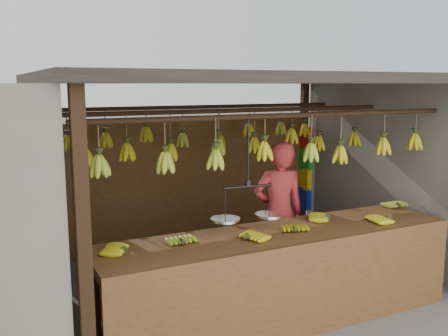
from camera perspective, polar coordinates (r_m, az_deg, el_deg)
ground at (r=6.07m, az=1.29°, el=-12.62°), size 80.00×80.00×0.00m
stall at (r=5.92m, az=-0.12°, el=6.46°), size 4.30×3.30×2.40m
counter at (r=4.79m, az=7.26°, el=-9.84°), size 3.59×0.82×0.96m
hanging_bananas at (r=5.67m, az=1.36°, el=2.76°), size 3.65×2.23×0.40m
balance_scale at (r=4.71m, az=2.73°, el=-5.02°), size 0.71×0.31×0.96m
vendor at (r=5.80m, az=6.27°, el=-5.08°), size 0.68×0.52×1.66m
bag_bundles at (r=7.90m, az=9.28°, el=-0.06°), size 0.08×0.26×1.30m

